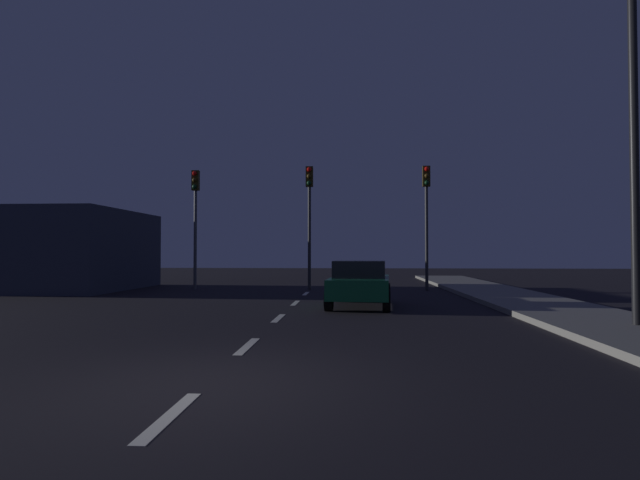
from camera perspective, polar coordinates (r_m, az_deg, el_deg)
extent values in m
plane|color=black|center=(13.47, -4.35, -8.50)|extent=(80.00, 80.00, 0.00)
cube|color=gray|center=(14.48, 26.81, -7.55)|extent=(3.00, 40.00, 0.15)
cube|color=silver|center=(5.61, -16.65, -18.52)|extent=(0.16, 1.60, 0.01)
cube|color=silver|center=(9.18, -8.24, -11.80)|extent=(0.16, 1.60, 0.01)
cube|color=silver|center=(12.88, -4.73, -8.81)|extent=(0.16, 1.60, 0.01)
cube|color=silver|center=(16.62, -2.82, -7.14)|extent=(0.16, 1.60, 0.01)
cube|color=silver|center=(20.39, -1.62, -6.08)|extent=(0.16, 1.60, 0.01)
cylinder|color=#4C4C51|center=(23.29, -13.94, 1.12)|extent=(0.14, 0.14, 5.36)
cube|color=#382D0C|center=(23.50, -13.91, 6.56)|extent=(0.32, 0.24, 0.90)
sphere|color=red|center=(23.39, -14.02, 7.34)|extent=(0.20, 0.20, 0.20)
sphere|color=#3F2D0C|center=(23.35, -14.03, 6.61)|extent=(0.20, 0.20, 0.20)
sphere|color=#0C3319|center=(23.31, -14.03, 5.88)|extent=(0.20, 0.20, 0.20)
cylinder|color=#2D2D30|center=(22.29, -1.21, 1.35)|extent=(0.14, 0.14, 5.48)
cube|color=#382D0C|center=(22.52, -1.21, 7.18)|extent=(0.32, 0.24, 0.90)
sphere|color=red|center=(22.41, -1.24, 8.00)|extent=(0.20, 0.20, 0.20)
sphere|color=#3F2D0C|center=(22.36, -1.24, 7.24)|extent=(0.20, 0.20, 0.20)
sphere|color=#0C3319|center=(22.32, -1.24, 6.48)|extent=(0.20, 0.20, 0.20)
cylinder|color=#2D2D30|center=(22.45, 11.98, 1.32)|extent=(0.14, 0.14, 5.45)
cube|color=#382D0C|center=(22.68, 11.95, 7.07)|extent=(0.32, 0.24, 0.90)
sphere|color=red|center=(22.56, 12.00, 7.88)|extent=(0.20, 0.20, 0.20)
sphere|color=#3F2D0C|center=(22.52, 12.01, 7.13)|extent=(0.20, 0.20, 0.20)
sphere|color=#0C3319|center=(22.48, 12.01, 6.37)|extent=(0.20, 0.20, 0.20)
cube|color=#0F4C2D|center=(15.60, 4.57, -5.28)|extent=(2.02, 3.99, 0.58)
cube|color=black|center=(15.38, 4.53, -3.29)|extent=(1.65, 1.85, 0.51)
cylinder|color=black|center=(17.06, 2.11, -5.93)|extent=(0.27, 0.65, 0.64)
cylinder|color=black|center=(16.98, 7.58, -5.94)|extent=(0.27, 0.65, 0.64)
cylinder|color=black|center=(14.31, 1.00, -6.80)|extent=(0.27, 0.65, 0.64)
cylinder|color=black|center=(14.21, 7.54, -6.82)|extent=(0.27, 0.65, 0.64)
cylinder|color=black|center=(12.66, 32.03, 9.12)|extent=(0.18, 0.18, 7.86)
cube|color=#333847|center=(25.38, -26.81, -1.04)|extent=(6.00, 7.03, 3.52)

